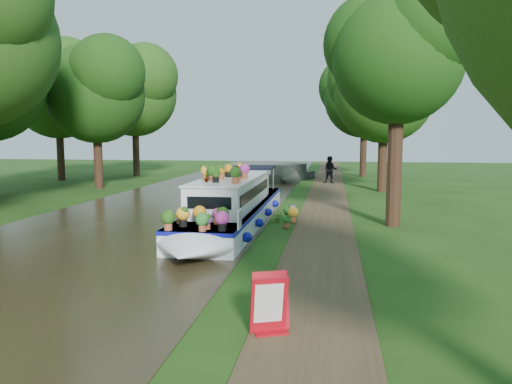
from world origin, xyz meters
The scene contains 15 objects.
ground centered at (0.00, 0.00, 0.00)m, with size 100.00×100.00×0.00m, color #1B3D0F.
canal_water centered at (-6.00, 0.00, 0.01)m, with size 10.00×100.00×0.02m, color black.
towpath centered at (1.20, 0.00, 0.01)m, with size 2.20×100.00×0.03m, color #43331F.
plant_boat centered at (-2.25, 1.95, 0.85)m, with size 2.29×13.52×2.31m.
tree_near_overhang centered at (3.79, 3.06, 6.60)m, with size 5.52×5.28×8.99m.
tree_near_mid centered at (4.48, 15.08, 6.44)m, with size 6.90×6.60×9.40m.
tree_near_far centered at (3.98, 26.09, 7.05)m, with size 7.59×7.26×10.30m.
tree_far_c centered at (-13.52, 14.08, 6.52)m, with size 7.13×6.82×9.59m.
tree_far_d centered at (-15.02, 24.10, 7.40)m, with size 8.05×7.70×10.85m.
tree_far_h centered at (-19.02, 19.09, 7.14)m, with size 7.82×7.48×10.49m.
second_boat centered at (-1.75, 21.40, 0.50)m, with size 3.71×6.78×1.23m.
sandwich_board centered at (0.45, -8.02, 0.49)m, with size 0.70×0.71×1.02m.
pedestrian_pink centered at (1.23, 22.72, 0.90)m, with size 0.64×0.42×1.75m, color #E45EB1.
pedestrian_dark centered at (1.35, 19.47, 1.00)m, with size 0.94×0.73×1.93m, color black.
verge_plant centered at (-0.60, 3.16, 0.19)m, with size 0.34×0.30×0.38m, color #22611D.
Camera 1 is at (1.48, -16.32, 3.44)m, focal length 35.00 mm.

